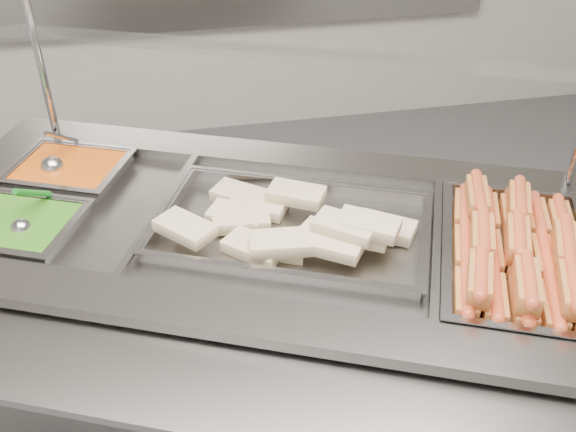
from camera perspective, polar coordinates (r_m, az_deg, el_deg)
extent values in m
cube|color=slate|center=(1.81, -1.45, -11.39)|extent=(1.79, 1.29, 0.80)
cube|color=gray|center=(1.30, -4.96, -8.90)|extent=(1.63, 0.80, 0.03)
cube|color=gray|center=(1.80, 0.69, 5.09)|extent=(1.63, 0.80, 0.03)
cube|color=black|center=(1.60, -1.61, -3.82)|extent=(1.57, 1.07, 0.02)
cube|color=gray|center=(1.51, 13.08, -2.29)|extent=(0.23, 0.49, 0.01)
cube|color=gray|center=(1.61, -11.24, 0.69)|extent=(0.23, 0.49, 0.01)
cube|color=gray|center=(1.23, -6.89, -14.75)|extent=(1.60, 0.87, 0.02)
cylinder|color=#B9B9BD|center=(1.94, -21.05, 12.12)|extent=(0.02, 0.02, 0.40)
cube|color=silver|center=(1.53, -0.23, 14.43)|extent=(1.49, 0.85, 0.08)
cube|color=#CB510B|center=(1.86, -18.72, 3.26)|extent=(0.32, 0.29, 0.08)
cube|color=#235D0E|center=(1.68, -22.83, -1.50)|extent=(0.32, 0.29, 0.08)
cube|color=#A95823|center=(1.40, 15.51, -6.93)|extent=(0.10, 0.15, 0.05)
cylinder|color=red|center=(1.38, 15.63, -6.35)|extent=(0.09, 0.15, 0.03)
cube|color=#A95823|center=(1.52, 15.41, -2.99)|extent=(0.10, 0.15, 0.05)
cylinder|color=red|center=(1.51, 15.53, -2.38)|extent=(0.08, 0.15, 0.03)
cube|color=#A95823|center=(1.65, 15.34, 0.41)|extent=(0.10, 0.14, 0.05)
cylinder|color=red|center=(1.64, 15.45, 0.97)|extent=(0.09, 0.15, 0.03)
cube|color=#A95823|center=(1.40, 17.81, -7.23)|extent=(0.10, 0.15, 0.05)
cylinder|color=red|center=(1.39, 17.96, -6.59)|extent=(0.09, 0.15, 0.03)
cube|color=#A95823|center=(1.53, 17.51, -3.26)|extent=(0.10, 0.15, 0.05)
cylinder|color=red|center=(1.52, 17.65, -2.62)|extent=(0.08, 0.15, 0.03)
cube|color=#A95823|center=(1.66, 17.28, 0.14)|extent=(0.10, 0.15, 0.05)
cylinder|color=red|center=(1.65, 17.40, 0.73)|extent=(0.08, 0.15, 0.03)
cube|color=#A95823|center=(1.41, 20.12, -7.47)|extent=(0.10, 0.15, 0.05)
cylinder|color=red|center=(1.40, 20.30, -6.83)|extent=(0.08, 0.15, 0.03)
cube|color=#A95823|center=(1.54, 19.65, -3.45)|extent=(0.10, 0.14, 0.05)
cylinder|color=red|center=(1.52, 19.79, -2.87)|extent=(0.09, 0.15, 0.03)
cube|color=#A95823|center=(1.67, 19.23, -0.10)|extent=(0.10, 0.15, 0.05)
cylinder|color=red|center=(1.66, 19.37, 0.49)|extent=(0.08, 0.15, 0.03)
cube|color=#A95823|center=(1.43, 22.41, -7.70)|extent=(0.10, 0.15, 0.05)
cylinder|color=red|center=(1.41, 22.60, -7.05)|extent=(0.08, 0.15, 0.03)
cube|color=#A95823|center=(1.55, 21.75, -3.65)|extent=(0.10, 0.15, 0.05)
cylinder|color=red|center=(1.54, 21.90, -3.10)|extent=(0.08, 0.15, 0.03)
cube|color=#A95823|center=(1.68, 21.17, -0.31)|extent=(0.10, 0.15, 0.05)
cylinder|color=red|center=(1.67, 21.31, 0.25)|extent=(0.08, 0.15, 0.03)
cube|color=#A95823|center=(1.56, 23.76, -3.94)|extent=(0.10, 0.14, 0.05)
cylinder|color=red|center=(1.55, 23.95, -3.33)|extent=(0.09, 0.15, 0.03)
cube|color=#A95823|center=(1.69, 23.04, -0.58)|extent=(0.10, 0.15, 0.05)
cylinder|color=red|center=(1.68, 23.20, 0.02)|extent=(0.09, 0.15, 0.03)
cube|color=#A95823|center=(1.37, 16.65, -5.40)|extent=(0.10, 0.14, 0.05)
cylinder|color=red|center=(1.36, 16.79, -4.76)|extent=(0.09, 0.15, 0.03)
cube|color=#A95823|center=(1.49, 16.86, -1.83)|extent=(0.10, 0.14, 0.05)
cylinder|color=red|center=(1.48, 16.99, -1.21)|extent=(0.09, 0.15, 0.03)
cube|color=#A95823|center=(1.62, 16.45, 1.58)|extent=(0.09, 0.15, 0.05)
cylinder|color=red|center=(1.61, 16.57, 2.18)|extent=(0.08, 0.15, 0.03)
cube|color=#A95823|center=(1.39, 20.46, -5.85)|extent=(0.10, 0.14, 0.05)
cylinder|color=red|center=(1.37, 20.63, -5.21)|extent=(0.09, 0.15, 0.03)
cube|color=#A95823|center=(1.51, 19.73, -2.01)|extent=(0.10, 0.14, 0.05)
cylinder|color=red|center=(1.50, 19.88, -1.40)|extent=(0.09, 0.15, 0.03)
cube|color=#A95823|center=(1.63, 19.82, 1.03)|extent=(0.10, 0.14, 0.05)
cylinder|color=red|center=(1.62, 19.96, 1.62)|extent=(0.09, 0.15, 0.03)
cube|color=#A95823|center=(1.41, 23.89, -6.07)|extent=(0.10, 0.14, 0.05)
cylinder|color=red|center=(1.40, 24.09, -5.44)|extent=(0.09, 0.15, 0.03)
cube|color=#A95823|center=(1.53, 23.45, -2.48)|extent=(0.11, 0.14, 0.05)
cylinder|color=red|center=(1.52, 23.62, -1.88)|extent=(0.10, 0.15, 0.03)
cube|color=beige|center=(1.64, -4.29, 1.86)|extent=(0.16, 0.15, 0.03)
cube|color=beige|center=(1.56, -4.54, 0.03)|extent=(0.16, 0.14, 0.03)
cube|color=beige|center=(1.54, 8.67, -1.02)|extent=(0.16, 0.14, 0.03)
cube|color=beige|center=(1.55, -4.18, -0.36)|extent=(0.14, 0.09, 0.03)
cube|color=beige|center=(1.60, -2.66, 0.93)|extent=(0.16, 0.14, 0.03)
cube|color=beige|center=(1.47, -3.02, -2.83)|extent=(0.15, 0.15, 0.03)
cube|color=beige|center=(1.54, 7.86, -1.00)|extent=(0.16, 0.13, 0.03)
cube|color=beige|center=(1.47, -1.16, -2.77)|extent=(0.16, 0.12, 0.03)
cube|color=beige|center=(1.45, 3.68, -1.94)|extent=(0.15, 0.15, 0.03)
cube|color=beige|center=(1.47, 6.30, -1.47)|extent=(0.16, 0.14, 0.03)
cube|color=beige|center=(1.43, 3.89, -2.53)|extent=(0.16, 0.14, 0.03)
cube|color=beige|center=(1.49, -9.11, -1.06)|extent=(0.15, 0.15, 0.03)
cube|color=beige|center=(1.59, 0.73, 1.96)|extent=(0.16, 0.14, 0.03)
cube|color=beige|center=(1.43, -0.66, -2.41)|extent=(0.14, 0.09, 0.03)
cube|color=beige|center=(1.44, 7.16, -0.77)|extent=(0.16, 0.14, 0.03)
cube|color=beige|center=(1.44, 5.09, -0.94)|extent=(0.16, 0.15, 0.03)
sphere|color=silver|center=(1.85, -20.19, 4.05)|extent=(0.06, 0.06, 0.06)
cylinder|color=silver|center=(1.87, -19.46, 6.64)|extent=(0.07, 0.13, 0.10)
sphere|color=silver|center=(1.63, -22.61, -1.07)|extent=(0.05, 0.05, 0.05)
cylinder|color=#157A20|center=(1.65, -21.76, 1.93)|extent=(0.06, 0.12, 0.10)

